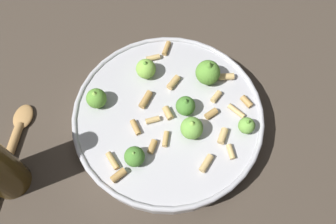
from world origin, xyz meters
The scene contains 3 objects.
ground_plane centered at (0.00, 0.00, 0.00)m, with size 2.40×2.40×0.00m, color #42382D.
cooking_pan centered at (0.00, 0.00, 0.03)m, with size 0.34×0.34×0.10m.
wooden_spoon centered at (0.08, 0.28, 0.01)m, with size 0.19×0.14×0.02m.
Camera 1 is at (-0.25, 0.12, 0.61)m, focal length 37.91 mm.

